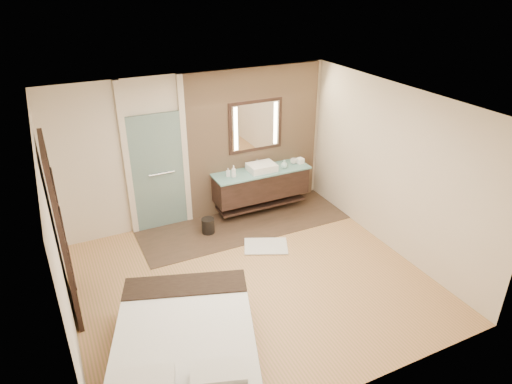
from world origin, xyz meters
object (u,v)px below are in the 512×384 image
vanity (261,184)px  waste_bin (208,226)px  mirror_unit (256,126)px  bed (186,347)px

vanity → waste_bin: size_ratio=6.55×
mirror_unit → bed: bearing=-126.9°
vanity → mirror_unit: mirror_unit is taller
mirror_unit → waste_bin: 2.01m
vanity → waste_bin: vanity is taller
mirror_unit → bed: size_ratio=0.44×
vanity → waste_bin: (-1.20, -0.32, -0.44)m
waste_bin → bed: bearing=-115.0°
waste_bin → mirror_unit: bearing=24.9°
vanity → waste_bin: 1.32m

